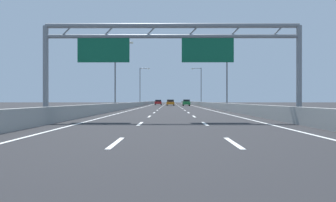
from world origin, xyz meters
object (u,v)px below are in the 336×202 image
(streetlamp_left_far, at_px, (141,84))
(red_car, at_px, (158,102))
(sign_gantry, at_px, (168,46))
(silver_car, at_px, (170,102))
(streetlamp_right_mid, at_px, (225,71))
(orange_car, at_px, (170,103))
(green_car, at_px, (186,103))
(streetlamp_left_mid, at_px, (117,71))
(streetlamp_right_far, at_px, (200,84))

(streetlamp_left_far, xyz_separation_m, red_car, (4.06, 9.29, -4.66))
(sign_gantry, bearing_deg, silver_car, 89.99)
(streetlamp_right_mid, xyz_separation_m, orange_car, (-7.49, 38.15, -4.64))
(streetlamp_left_far, xyz_separation_m, green_car, (11.22, -5.06, -4.63))
(streetlamp_left_far, distance_m, red_car, 11.16)
(streetlamp_left_mid, xyz_separation_m, streetlamp_right_far, (14.93, 41.17, 0.00))
(streetlamp_left_mid, bearing_deg, silver_car, 85.12)
(streetlamp_left_far, relative_size, streetlamp_right_far, 1.00)
(red_car, distance_m, orange_car, 12.77)
(sign_gantry, distance_m, streetlamp_right_far, 67.70)
(streetlamp_left_far, relative_size, orange_car, 2.05)
(red_car, bearing_deg, orange_car, -74.68)
(streetlamp_left_mid, height_order, orange_car, streetlamp_left_mid)
(sign_gantry, distance_m, red_car, 76.71)
(streetlamp_right_far, distance_m, green_car, 7.80)
(streetlamp_left_mid, bearing_deg, green_car, 72.74)
(streetlamp_right_far, height_order, orange_car, streetlamp_right_far)
(green_car, bearing_deg, streetlamp_left_mid, -107.26)
(green_car, relative_size, orange_car, 0.90)
(sign_gantry, relative_size, green_car, 4.07)
(green_car, bearing_deg, streetlamp_right_mid, -84.13)
(sign_gantry, xyz_separation_m, streetlamp_right_far, (7.71, 67.25, 0.56))
(streetlamp_right_far, height_order, red_car, streetlamp_right_far)
(streetlamp_left_mid, distance_m, silver_car, 85.17)
(streetlamp_left_mid, relative_size, orange_car, 2.05)
(streetlamp_right_mid, height_order, red_car, streetlamp_right_mid)
(streetlamp_left_far, distance_m, green_car, 13.15)
(red_car, height_order, orange_car, orange_car)
(silver_car, bearing_deg, orange_car, -89.76)
(red_car, bearing_deg, streetlamp_left_mid, -94.60)
(streetlamp_right_far, xyz_separation_m, red_car, (-10.87, 9.29, -4.66))
(streetlamp_right_mid, xyz_separation_m, streetlamp_left_far, (-14.93, 41.17, 0.00))
(streetlamp_right_mid, relative_size, orange_car, 2.05)
(streetlamp_left_far, bearing_deg, red_car, 66.36)
(orange_car, bearing_deg, silver_car, 90.24)
(sign_gantry, bearing_deg, streetlamp_right_far, 83.46)
(sign_gantry, bearing_deg, green_car, 86.32)
(streetlamp_left_far, xyz_separation_m, orange_car, (7.44, -3.03, -4.64))
(red_car, height_order, green_car, green_car)
(green_car, xyz_separation_m, orange_car, (-3.78, 2.03, -0.01))
(red_car, xyz_separation_m, silver_car, (3.18, 34.28, 0.01))
(streetlamp_right_far, bearing_deg, red_car, 139.49)
(streetlamp_left_far, bearing_deg, streetlamp_right_mid, -70.07)
(red_car, distance_m, silver_car, 34.43)
(streetlamp_right_far, height_order, green_car, streetlamp_right_far)
(green_car, bearing_deg, red_car, 116.51)
(sign_gantry, relative_size, red_car, 4.10)
(streetlamp_right_far, bearing_deg, silver_car, 100.01)
(silver_car, bearing_deg, streetlamp_left_mid, -94.88)
(green_car, distance_m, orange_car, 4.29)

